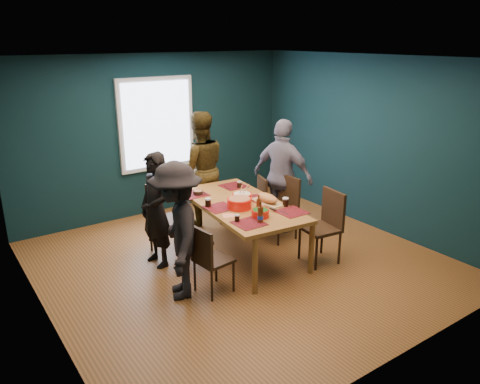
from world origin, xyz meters
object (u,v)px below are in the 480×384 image
object	(u,v)px
chair_right_near	(326,221)
bowl_salad	(239,203)
chair_left_mid	(191,235)
person_near_left	(177,231)
chair_right_far	(257,199)
bowl_dumpling	(242,197)
bowl_herbs	(260,213)
person_right	(283,176)
chair_left_far	(162,215)
chair_right_mid	(284,203)
person_far_left	(156,210)
person_back	(200,169)
dining_table	(240,208)
cutting_board	(267,199)
chair_left_near	(208,256)

from	to	relation	value
chair_right_near	bowl_salad	bearing A→B (deg)	154.74
chair_right_near	bowl_salad	xyz separation A→B (m)	(-1.00, 0.63, 0.28)
chair_left_mid	person_near_left	world-z (taller)	person_near_left
chair_right_far	bowl_dumpling	size ratio (longest dim) A/B	3.09
bowl_herbs	person_right	bearing A→B (deg)	39.50
chair_right_near	chair_left_far	bearing A→B (deg)	147.31
person_right	chair_right_mid	bearing A→B (deg)	128.70
person_far_left	person_back	bearing A→B (deg)	120.98
chair_right_far	bowl_dumpling	distance (m)	1.02
person_far_left	person_back	xyz separation A→B (m)	(1.23, 0.97, 0.15)
person_right	bowl_salad	xyz separation A→B (m)	(-1.20, -0.55, -0.03)
chair_left_mid	bowl_herbs	size ratio (longest dim) A/B	3.67
chair_left_far	person_back	world-z (taller)	person_back
dining_table	cutting_board	bearing A→B (deg)	-31.36
dining_table	chair_right_near	world-z (taller)	chair_right_near
chair_right_mid	person_back	distance (m)	1.50
chair_left_mid	bowl_herbs	bearing A→B (deg)	-26.12
chair_right_near	person_far_left	size ratio (longest dim) A/B	0.64
chair_right_far	cutting_board	distance (m)	1.07
chair_left_far	person_right	size ratio (longest dim) A/B	0.57
chair_left_near	cutting_board	distance (m)	1.32
chair_right_far	chair_right_mid	bearing A→B (deg)	-58.96
person_back	chair_right_near	bearing A→B (deg)	125.90
chair_left_far	bowl_herbs	distance (m)	1.48
chair_left_near	chair_right_far	xyz separation A→B (m)	(1.69, 1.30, -0.01)
cutting_board	bowl_dumpling	bearing A→B (deg)	134.02
person_near_left	chair_right_far	bearing A→B (deg)	142.29
chair_left_far	bowl_dumpling	world-z (taller)	bowl_dumpling
dining_table	chair_left_near	world-z (taller)	chair_left_near
chair_right_near	bowl_salad	world-z (taller)	chair_right_near
chair_left_far	cutting_board	size ratio (longest dim) A/B	1.68
dining_table	bowl_herbs	bearing A→B (deg)	-93.64
bowl_dumpling	chair_right_mid	bearing A→B (deg)	7.03
chair_left_mid	chair_left_near	xyz separation A→B (m)	(-0.16, -0.69, 0.02)
bowl_herbs	chair_left_near	bearing A→B (deg)	-175.40
chair_left_near	bowl_herbs	size ratio (longest dim) A/B	3.82
bowl_salad	cutting_board	size ratio (longest dim) A/B	0.55
bowl_salad	dining_table	bearing A→B (deg)	51.00
person_far_left	person_right	xyz separation A→B (m)	(2.13, -0.04, 0.11)
person_near_left	bowl_dumpling	bearing A→B (deg)	134.34
dining_table	chair_left_far	world-z (taller)	chair_left_far
chair_right_mid	bowl_dumpling	bearing A→B (deg)	-176.91
person_back	bowl_herbs	size ratio (longest dim) A/B	8.20
person_right	chair_left_mid	bearing A→B (deg)	83.14
chair_right_near	bowl_dumpling	world-z (taller)	bowl_dumpling
chair_left_near	bowl_dumpling	bearing A→B (deg)	28.20
chair_right_far	bowl_herbs	bearing A→B (deg)	-108.14
person_far_left	dining_table	bearing A→B (deg)	60.70
person_right	cutting_board	world-z (taller)	person_right
person_near_left	person_back	bearing A→B (deg)	166.13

